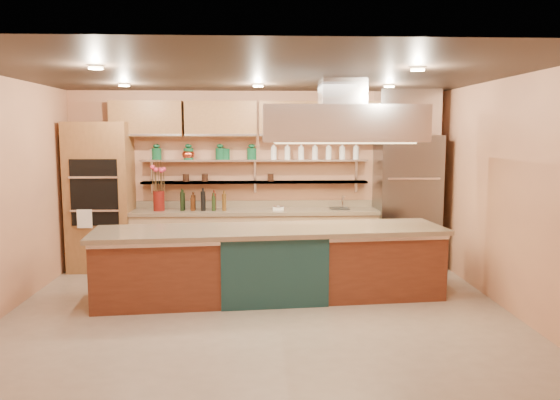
{
  "coord_description": "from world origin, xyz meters",
  "views": [
    {
      "loc": [
        -0.03,
        -6.34,
        2.14
      ],
      "look_at": [
        0.29,
        1.0,
        1.23
      ],
      "focal_mm": 35.0,
      "sensor_mm": 36.0,
      "label": 1
    }
  ],
  "objects_px": {
    "island": "(271,263)",
    "green_canister": "(225,154)",
    "refrigerator": "(406,202)",
    "flower_vase": "(159,201)",
    "copper_kettle": "(188,155)",
    "kitchen_scale": "(278,207)"
  },
  "relations": [
    {
      "from": "green_canister",
      "to": "flower_vase",
      "type": "bearing_deg",
      "value": -167.91
    },
    {
      "from": "island",
      "to": "green_canister",
      "type": "distance_m",
      "value": 2.33
    },
    {
      "from": "refrigerator",
      "to": "kitchen_scale",
      "type": "distance_m",
      "value": 2.04
    },
    {
      "from": "refrigerator",
      "to": "flower_vase",
      "type": "distance_m",
      "value": 3.9
    },
    {
      "from": "island",
      "to": "refrigerator",
      "type": "bearing_deg",
      "value": 30.13
    },
    {
      "from": "flower_vase",
      "to": "copper_kettle",
      "type": "bearing_deg",
      "value": 26.49
    },
    {
      "from": "green_canister",
      "to": "copper_kettle",
      "type": "bearing_deg",
      "value": 180.0
    },
    {
      "from": "island",
      "to": "green_canister",
      "type": "height_order",
      "value": "green_canister"
    },
    {
      "from": "refrigerator",
      "to": "flower_vase",
      "type": "xyz_separation_m",
      "value": [
        -3.9,
        0.01,
        0.03
      ]
    },
    {
      "from": "island",
      "to": "flower_vase",
      "type": "height_order",
      "value": "flower_vase"
    },
    {
      "from": "island",
      "to": "flower_vase",
      "type": "xyz_separation_m",
      "value": [
        -1.7,
        1.57,
        0.62
      ]
    },
    {
      "from": "flower_vase",
      "to": "island",
      "type": "bearing_deg",
      "value": -42.67
    },
    {
      "from": "island",
      "to": "green_canister",
      "type": "xyz_separation_m",
      "value": [
        -0.67,
        1.79,
        1.34
      ]
    },
    {
      "from": "flower_vase",
      "to": "green_canister",
      "type": "bearing_deg",
      "value": 12.09
    },
    {
      "from": "flower_vase",
      "to": "kitchen_scale",
      "type": "bearing_deg",
      "value": 0.0
    },
    {
      "from": "flower_vase",
      "to": "copper_kettle",
      "type": "height_order",
      "value": "copper_kettle"
    },
    {
      "from": "flower_vase",
      "to": "kitchen_scale",
      "type": "distance_m",
      "value": 1.86
    },
    {
      "from": "island",
      "to": "kitchen_scale",
      "type": "height_order",
      "value": "kitchen_scale"
    },
    {
      "from": "island",
      "to": "flower_vase",
      "type": "relative_size",
      "value": 14.28
    },
    {
      "from": "refrigerator",
      "to": "green_canister",
      "type": "bearing_deg",
      "value": 175.42
    },
    {
      "from": "flower_vase",
      "to": "kitchen_scale",
      "type": "xyz_separation_m",
      "value": [
        1.86,
        0.0,
        -0.11
      ]
    },
    {
      "from": "copper_kettle",
      "to": "green_canister",
      "type": "bearing_deg",
      "value": 0.0
    }
  ]
}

